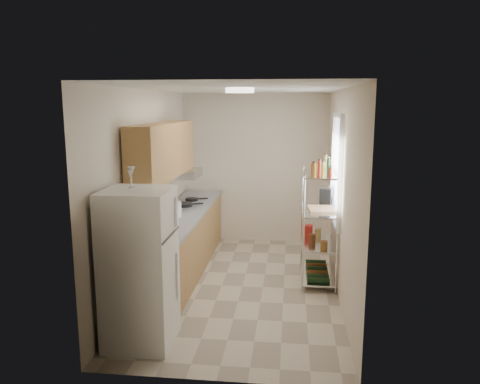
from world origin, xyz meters
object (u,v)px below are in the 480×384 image
object	(u,v)px
espresso_machine	(326,196)
cutting_board	(321,209)
rice_cooker	(172,209)
frying_pan_large	(184,205)
refrigerator	(140,268)

from	to	relation	value
espresso_machine	cutting_board	bearing A→B (deg)	-94.23
rice_cooker	frying_pan_large	xyz separation A→B (m)	(0.00, 0.69, -0.08)
refrigerator	cutting_board	xyz separation A→B (m)	(1.90, 1.87, 0.23)
refrigerator	rice_cooker	size ratio (longest dim) A/B	6.10
frying_pan_large	cutting_board	xyz separation A→B (m)	(2.01, -0.55, 0.10)
refrigerator	frying_pan_large	xyz separation A→B (m)	(-0.11, 2.42, 0.13)
frying_pan_large	espresso_machine	world-z (taller)	espresso_machine
refrigerator	frying_pan_large	world-z (taller)	refrigerator
refrigerator	cutting_board	world-z (taller)	refrigerator
refrigerator	espresso_machine	bearing A→B (deg)	48.22
refrigerator	espresso_machine	world-z (taller)	refrigerator
espresso_machine	frying_pan_large	bearing A→B (deg)	-177.30
cutting_board	rice_cooker	bearing A→B (deg)	-175.80
refrigerator	rice_cooker	xyz separation A→B (m)	(-0.11, 1.73, 0.21)
cutting_board	espresso_machine	size ratio (longest dim) A/B	1.63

